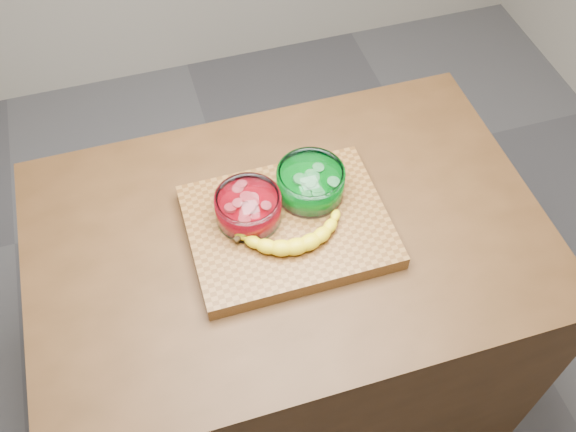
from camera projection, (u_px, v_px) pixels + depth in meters
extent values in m
plane|color=#55555A|center=(288.00, 384.00, 2.20)|extent=(3.50, 3.50, 0.00)
cube|color=#462B15|center=(288.00, 323.00, 1.84)|extent=(1.20, 0.80, 0.90)
cube|color=brown|center=(288.00, 226.00, 1.47)|extent=(0.45, 0.35, 0.04)
cylinder|color=white|center=(248.00, 208.00, 1.43)|extent=(0.15, 0.15, 0.07)
cylinder|color=red|center=(249.00, 210.00, 1.44)|extent=(0.13, 0.13, 0.04)
cylinder|color=#F54D57|center=(248.00, 202.00, 1.42)|extent=(0.12, 0.12, 0.02)
cylinder|color=white|center=(311.00, 183.00, 1.47)|extent=(0.16, 0.16, 0.07)
cylinder|color=#008216|center=(310.00, 186.00, 1.48)|extent=(0.13, 0.13, 0.04)
cylinder|color=#5FCA66|center=(311.00, 177.00, 1.46)|extent=(0.13, 0.13, 0.02)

